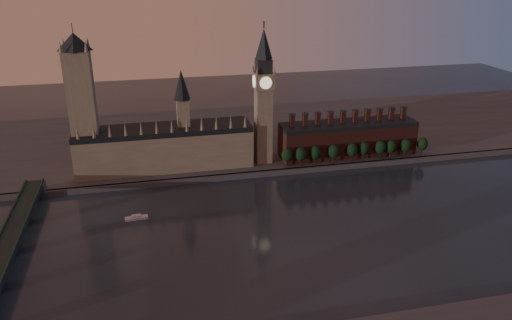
{
  "coord_description": "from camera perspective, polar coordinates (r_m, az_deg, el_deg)",
  "views": [
    {
      "loc": [
        -76.9,
        -243.52,
        149.67
      ],
      "look_at": [
        -8.37,
        55.0,
        27.87
      ],
      "focal_mm": 35.0,
      "sensor_mm": 36.0,
      "label": 1
    }
  ],
  "objects": [
    {
      "name": "ground",
      "position": [
        296.0,
        4.01,
        -8.75
      ],
      "size": [
        900.0,
        900.0,
        0.0
      ],
      "primitive_type": "plane",
      "color": "black",
      "rests_on": "ground"
    },
    {
      "name": "north_bank",
      "position": [
        453.25,
        -2.45,
        2.65
      ],
      "size": [
        900.0,
        182.0,
        4.0
      ],
      "color": "#4A4A4F",
      "rests_on": "ground"
    },
    {
      "name": "palace_of_westminster",
      "position": [
        380.82,
        -10.3,
        1.68
      ],
      "size": [
        130.0,
        30.3,
        74.0
      ],
      "color": "gray",
      "rests_on": "north_bank"
    },
    {
      "name": "victoria_tower",
      "position": [
        372.29,
        -19.29,
        6.38
      ],
      "size": [
        24.0,
        24.0,
        108.0
      ],
      "color": "gray",
      "rests_on": "north_bank"
    },
    {
      "name": "big_ben",
      "position": [
        375.7,
        0.86,
        7.38
      ],
      "size": [
        15.0,
        15.0,
        107.0
      ],
      "color": "gray",
      "rests_on": "north_bank"
    },
    {
      "name": "chimney_block",
      "position": [
        408.63,
        10.42,
        2.49
      ],
      "size": [
        110.0,
        25.0,
        37.0
      ],
      "color": "#51231F",
      "rests_on": "north_bank"
    },
    {
      "name": "embankment_tree_0",
      "position": [
        379.21,
        3.58,
        0.59
      ],
      "size": [
        8.6,
        8.6,
        14.88
      ],
      "color": "black",
      "rests_on": "north_bank"
    },
    {
      "name": "embankment_tree_1",
      "position": [
        381.07,
        5.14,
        0.65
      ],
      "size": [
        8.6,
        8.6,
        14.88
      ],
      "color": "black",
      "rests_on": "north_bank"
    },
    {
      "name": "embankment_tree_2",
      "position": [
        385.45,
        6.79,
        0.84
      ],
      "size": [
        8.6,
        8.6,
        14.88
      ],
      "color": "black",
      "rests_on": "north_bank"
    },
    {
      "name": "embankment_tree_3",
      "position": [
        390.1,
        8.86,
        0.98
      ],
      "size": [
        8.6,
        8.6,
        14.88
      ],
      "color": "black",
      "rests_on": "north_bank"
    },
    {
      "name": "embankment_tree_4",
      "position": [
        395.91,
        10.92,
        1.16
      ],
      "size": [
        8.6,
        8.6,
        14.88
      ],
      "color": "black",
      "rests_on": "north_bank"
    },
    {
      "name": "embankment_tree_5",
      "position": [
        400.51,
        12.2,
        1.3
      ],
      "size": [
        8.6,
        8.6,
        14.88
      ],
      "color": "black",
      "rests_on": "north_bank"
    },
    {
      "name": "embankment_tree_6",
      "position": [
        405.73,
        14.02,
        1.4
      ],
      "size": [
        8.6,
        8.6,
        14.88
      ],
      "color": "black",
      "rests_on": "north_bank"
    },
    {
      "name": "embankment_tree_7",
      "position": [
        409.29,
        15.14,
        1.47
      ],
      "size": [
        8.6,
        8.6,
        14.88
      ],
      "color": "black",
      "rests_on": "north_bank"
    },
    {
      "name": "embankment_tree_8",
      "position": [
        415.18,
        16.71,
        1.59
      ],
      "size": [
        8.6,
        8.6,
        14.88
      ],
      "color": "black",
      "rests_on": "north_bank"
    },
    {
      "name": "embankment_tree_9",
      "position": [
        423.12,
        18.48,
        1.75
      ],
      "size": [
        8.6,
        8.6,
        14.88
      ],
      "color": "black",
      "rests_on": "north_bank"
    },
    {
      "name": "westminster_bridge",
      "position": [
        290.39,
        -27.07,
        -10.29
      ],
      "size": [
        14.0,
        200.0,
        11.55
      ],
      "color": "#1E2F28",
      "rests_on": "ground"
    },
    {
      "name": "river_boat",
      "position": [
        322.35,
        -13.5,
        -6.42
      ],
      "size": [
        14.33,
        4.96,
        2.82
      ],
      "rotation": [
        0.0,
        0.0,
        0.07
      ],
      "color": "silver",
      "rests_on": "ground"
    }
  ]
}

